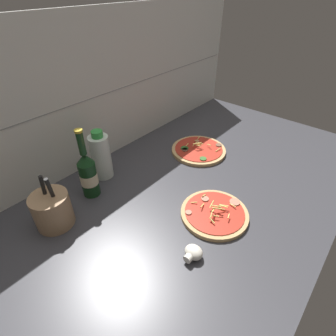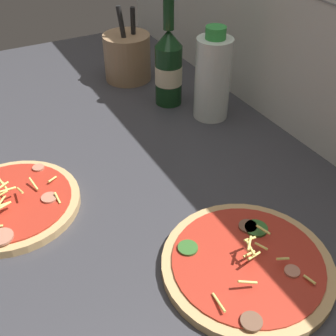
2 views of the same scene
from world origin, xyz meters
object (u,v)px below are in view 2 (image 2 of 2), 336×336
(pizza_near, at_px, (12,204))
(beer_bottle, at_px, (169,66))
(utensil_crock, at_px, (127,57))
(pizza_far, at_px, (247,264))
(oil_bottle, at_px, (213,77))

(pizza_near, bearing_deg, beer_bottle, 116.17)
(pizza_near, bearing_deg, utensil_crock, 134.07)
(pizza_far, xyz_separation_m, beer_bottle, (-0.49, 0.14, 0.08))
(beer_bottle, height_order, oil_bottle, beer_bottle)
(beer_bottle, bearing_deg, utensil_crock, -169.34)
(pizza_near, distance_m, oil_bottle, 0.48)
(oil_bottle, bearing_deg, pizza_near, -77.62)
(pizza_near, relative_size, utensil_crock, 1.19)
(pizza_near, xyz_separation_m, utensil_crock, (-0.36, 0.37, 0.05))
(oil_bottle, bearing_deg, beer_bottle, -151.50)
(pizza_far, bearing_deg, utensil_crock, 170.77)
(pizza_near, distance_m, beer_bottle, 0.46)
(pizza_far, relative_size, oil_bottle, 1.22)
(beer_bottle, distance_m, oil_bottle, 0.11)
(pizza_far, bearing_deg, beer_bottle, 164.38)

